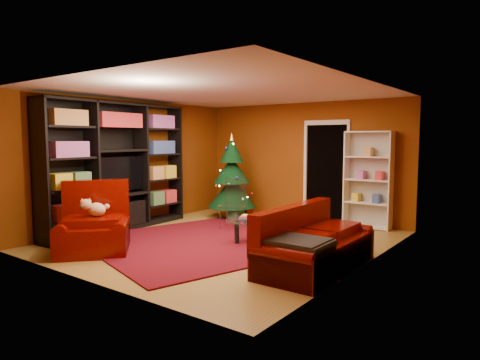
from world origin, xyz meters
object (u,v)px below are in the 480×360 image
Objects in this scene: gift_box_teal at (237,210)px; sofa at (317,238)px; dog at (97,210)px; acrylic_chair at (232,206)px; armchair at (93,224)px; gift_box_green at (235,214)px; media_unit at (117,167)px; christmas_tree at (232,176)px; rug at (211,240)px; white_bookshelf at (368,180)px; gift_box_red at (246,210)px; coffee_table at (249,231)px.

sofa is at bearing -37.51° from gift_box_teal.
acrylic_chair reaches higher than dog.
acrylic_chair reaches higher than armchair.
gift_box_green is 3.50m from dog.
sofa is (4.29, 0.04, -0.81)m from media_unit.
christmas_tree is at bearing -118.35° from gift_box_teal.
gift_box_green is at bearing -40.73° from christmas_tree.
christmas_tree is 3.67m from dog.
christmas_tree is 0.81m from gift_box_teal.
gift_box_teal is at bearing 52.04° from sofa.
acrylic_chair is (0.70, 2.64, -0.22)m from dog.
christmas_tree is (0.95, 2.44, -0.30)m from media_unit.
rug is 2.53m from christmas_tree.
rug is 1.17m from acrylic_chair.
dog is 3.49m from sofa.
white_bookshelf is at bearing 9.50° from dog.
white_bookshelf reaches higher than rug.
gift_box_red is 4.28m from sofa.
sofa reaches higher than dog.
rug is 1.92× the size of sofa.
gift_box_teal is 3.04m from white_bookshelf.
acrylic_chair is (0.56, -0.81, 0.34)m from gift_box_green.
gift_box_red is 0.12× the size of sofa.
armchair is at bearing 111.88° from sofa.
gift_box_green is 1.04m from acrylic_chair.
coffee_table is (1.71, -1.91, 0.06)m from gift_box_teal.
gift_box_teal is 1.40m from acrylic_chair.
armchair reaches higher than gift_box_red.
coffee_table is at bearing 0.70° from dog.
coffee_table is (1.66, 1.87, -0.46)m from dog.
dog reaches higher than gift_box_teal.
gift_box_teal is 0.32× the size of acrylic_chair.
dog is 0.44× the size of acrylic_chair.
white_bookshelf is 5.01× the size of dog.
media_unit is 4.99m from white_bookshelf.
gift_box_teal is (-1.06, 2.18, 0.14)m from rug.
armchair is at bearing -89.31° from gift_box_teal.
acrylic_chair is at bearing 36.17° from media_unit.
media_unit is at bearing 90.02° from sofa.
white_bookshelf is 2.50× the size of coffee_table.
dog is 2.54m from coffee_table.
white_bookshelf is at bearing 7.30° from sofa.
coffee_table is at bearing -116.07° from white_bookshelf.
media_unit is 3.23m from gift_box_red.
media_unit is at bearing 83.08° from dog.
coffee_table is at bearing -46.07° from gift_box_green.
media_unit reaches higher than rug.
christmas_tree is 6.64× the size of gift_box_teal.
coffee_table is at bearing 10.66° from media_unit.
gift_box_red is at bearing 126.96° from coffee_table.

